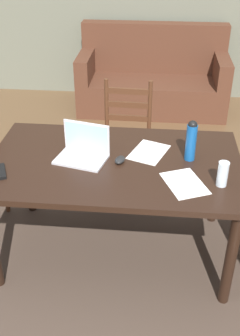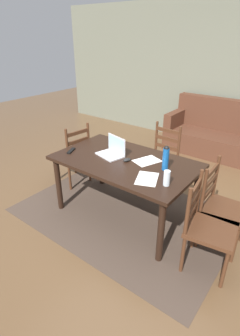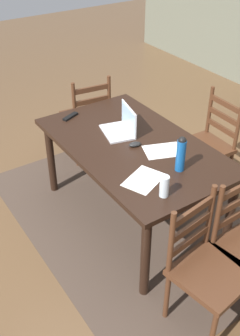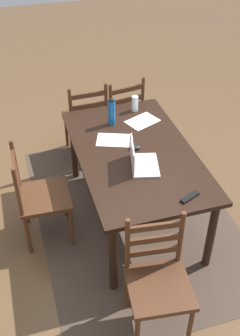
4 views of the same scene
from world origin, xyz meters
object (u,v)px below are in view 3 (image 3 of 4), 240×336
(laptop, at_px, (122,126))
(computer_mouse, at_px, (135,144))
(tv_remote, at_px, (70,116))
(chair_right_near, at_px, (207,269))
(water_bottle, at_px, (181,153))
(chair_left_far, at_px, (87,118))
(chair_far_head, at_px, (207,145))
(drinking_glass, at_px, (164,186))
(dining_table, at_px, (133,153))

(laptop, relative_size, computer_mouse, 3.64)
(laptop, relative_size, tv_remote, 2.14)
(chair_right_near, height_order, water_bottle, water_bottle)
(chair_right_near, height_order, tv_remote, chair_right_near)
(chair_left_far, height_order, tv_remote, chair_left_far)
(chair_right_near, bearing_deg, laptop, 169.92)
(computer_mouse, bearing_deg, chair_right_near, 2.62)
(water_bottle, bearing_deg, chair_far_head, 121.43)
(chair_left_far, xyz_separation_m, drinking_glass, (1.78, -0.41, 0.38))
(chair_left_far, relative_size, laptop, 2.61)
(drinking_glass, relative_size, tv_remote, 0.92)
(dining_table, xyz_separation_m, water_bottle, (0.49, 0.07, 0.23))
(chair_far_head, bearing_deg, chair_right_near, -43.79)
(laptop, relative_size, drinking_glass, 2.32)
(chair_far_head, bearing_deg, laptop, -104.12)
(chair_far_head, xyz_separation_m, chair_right_near, (1.12, -1.07, 0.00))
(laptop, distance_m, water_bottle, 0.70)
(chair_right_near, bearing_deg, chair_far_head, 136.21)
(tv_remote, bearing_deg, chair_far_head, 34.26)
(water_bottle, bearing_deg, laptop, -176.76)
(chair_right_near, bearing_deg, tv_remote, -179.85)
(chair_far_head, relative_size, tv_remote, 5.59)
(chair_left_far, height_order, chair_right_near, same)
(drinking_glass, height_order, tv_remote, drinking_glass)
(dining_table, height_order, laptop, laptop)
(computer_mouse, bearing_deg, tv_remote, -151.83)
(dining_table, bearing_deg, laptop, 171.34)
(chair_far_head, height_order, laptop, laptop)
(water_bottle, bearing_deg, dining_table, -171.70)
(water_bottle, height_order, tv_remote, water_bottle)
(laptop, bearing_deg, dining_table, -8.66)
(laptop, bearing_deg, computer_mouse, -9.69)
(chair_right_near, xyz_separation_m, laptop, (-1.33, 0.24, 0.36))
(chair_far_head, xyz_separation_m, laptop, (-0.21, -0.84, 0.36))
(chair_left_far, xyz_separation_m, water_bottle, (1.61, -0.12, 0.45))
(chair_left_far, xyz_separation_m, chair_right_near, (2.24, -0.40, 0.00))
(dining_table, relative_size, drinking_glass, 10.60)
(water_bottle, bearing_deg, chair_right_near, -23.58)
(chair_left_far, xyz_separation_m, tv_remote, (0.43, -0.40, 0.32))
(chair_left_far, bearing_deg, dining_table, -9.81)
(chair_right_near, distance_m, tv_remote, 1.83)
(chair_far_head, xyz_separation_m, tv_remote, (-0.69, -1.08, 0.32))
(computer_mouse, height_order, tv_remote, computer_mouse)
(laptop, height_order, computer_mouse, laptop)
(laptop, height_order, tv_remote, laptop)
(water_bottle, bearing_deg, drinking_glass, -58.66)
(laptop, bearing_deg, chair_left_far, 169.93)
(chair_left_far, relative_size, drinking_glass, 6.07)
(chair_far_head, relative_size, drinking_glass, 6.07)
(drinking_glass, distance_m, computer_mouse, 0.66)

